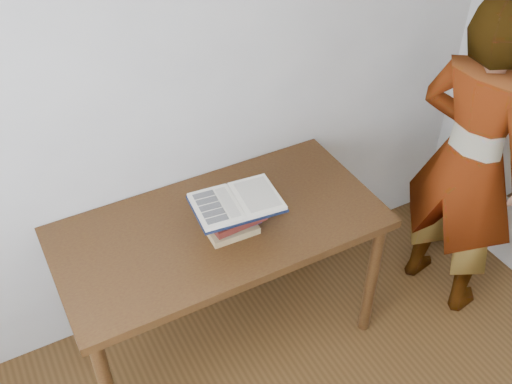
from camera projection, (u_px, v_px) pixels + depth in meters
room_shell at (443, 357)px, 1.11m from camera, size 3.54×3.54×2.62m
desk at (220, 240)px, 2.70m from camera, size 1.45×0.73×0.78m
book_stack at (233, 216)px, 2.57m from camera, size 0.25×0.19×0.15m
open_book at (237, 202)px, 2.51m from camera, size 0.39×0.29×0.03m
reader at (469, 163)px, 2.86m from camera, size 0.52×0.69×1.71m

